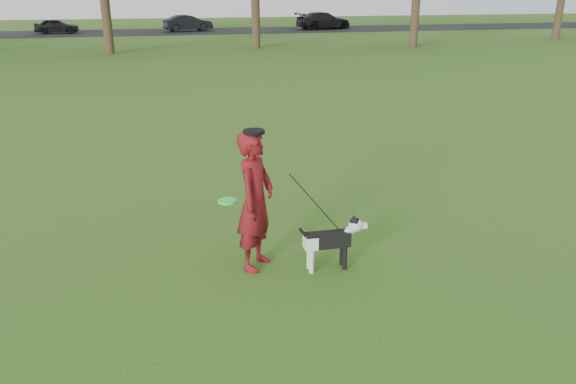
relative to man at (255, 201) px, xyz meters
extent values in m
plane|color=#285116|center=(0.55, -0.19, -0.89)|extent=(120.00, 120.00, 0.00)
cube|color=black|center=(0.55, 39.81, -0.88)|extent=(120.00, 7.00, 0.02)
imported|color=#610D13|center=(0.00, 0.00, 0.00)|extent=(0.71, 0.77, 1.77)
cube|color=black|center=(0.85, -0.28, -0.48)|extent=(0.57, 0.18, 0.19)
cube|color=white|center=(0.63, -0.28, -0.49)|extent=(0.16, 0.18, 0.17)
cylinder|color=white|center=(0.63, -0.34, -0.73)|extent=(0.06, 0.06, 0.31)
cylinder|color=white|center=(0.63, -0.22, -0.73)|extent=(0.06, 0.06, 0.31)
cylinder|color=black|center=(1.07, -0.34, -0.73)|extent=(0.06, 0.06, 0.31)
cylinder|color=black|center=(1.07, -0.22, -0.73)|extent=(0.06, 0.06, 0.31)
cylinder|color=white|center=(1.11, -0.28, -0.44)|extent=(0.19, 0.11, 0.20)
sphere|color=white|center=(1.21, -0.28, -0.32)|extent=(0.18, 0.18, 0.18)
sphere|color=black|center=(1.20, -0.28, -0.28)|extent=(0.13, 0.13, 0.13)
cube|color=white|center=(1.30, -0.28, -0.34)|extent=(0.11, 0.07, 0.06)
sphere|color=black|center=(1.37, -0.28, -0.34)|extent=(0.04, 0.04, 0.04)
cone|color=black|center=(1.20, -0.33, -0.23)|extent=(0.06, 0.06, 0.07)
cone|color=black|center=(1.20, -0.24, -0.23)|extent=(0.06, 0.06, 0.07)
cylinder|color=black|center=(0.58, -0.28, -0.42)|extent=(0.20, 0.04, 0.26)
cylinder|color=black|center=(1.05, -0.28, -0.43)|extent=(0.12, 0.12, 0.02)
imported|color=black|center=(-8.17, 39.81, -0.33)|extent=(3.15, 1.30, 1.07)
imported|color=black|center=(1.50, 39.81, -0.25)|extent=(3.93, 2.14, 1.23)
imported|color=black|center=(12.50, 39.81, -0.20)|extent=(4.89, 2.74, 1.34)
cylinder|color=#20FF4A|center=(-0.35, -0.07, 0.06)|extent=(0.23, 0.23, 0.02)
cylinder|color=black|center=(0.00, 0.00, 0.88)|extent=(0.26, 0.26, 0.04)
cylinder|color=#38281C|center=(-3.45, 25.31, 1.21)|extent=(0.48, 0.48, 4.20)
cylinder|color=#38281C|center=(4.55, 26.31, 1.63)|extent=(0.48, 0.48, 5.04)
cylinder|color=#38281C|center=(13.55, 24.81, 1.53)|extent=(0.48, 0.48, 4.83)
cylinder|color=#38281C|center=(24.55, 26.81, 1.11)|extent=(0.48, 0.48, 3.99)
camera|label=1|loc=(-1.04, -6.36, 2.49)|focal=35.00mm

